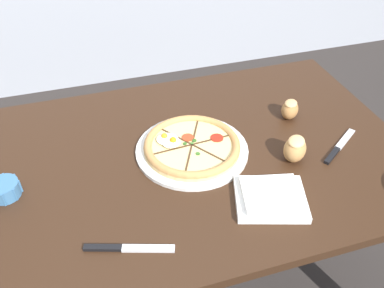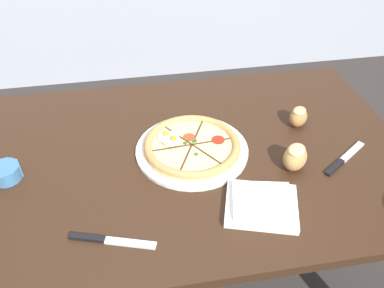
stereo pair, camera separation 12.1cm
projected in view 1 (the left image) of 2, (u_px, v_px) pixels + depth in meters
The scene contains 9 objects.
ground_plane at pixel (188, 286), 1.72m from camera, with size 12.00×12.00×0.00m, color #2D2826.
dining_table at pixel (187, 177), 1.31m from camera, with size 1.38×0.88×0.74m.
pizza at pixel (192, 147), 1.25m from camera, with size 0.35×0.35×0.05m.
ramekin_bowl at pixel (4, 189), 1.11m from camera, with size 0.09×0.09×0.04m.
napkin_folded at pixel (271, 197), 1.09m from camera, with size 0.23×0.21×0.04m.
bread_piece_near at pixel (290, 109), 1.38m from camera, with size 0.09×0.09×0.07m.
bread_piece_mid at pixel (295, 148), 1.21m from camera, with size 0.11×0.11×0.08m.
knife_main at pixel (339, 146), 1.28m from camera, with size 0.18×0.13×0.01m.
knife_spare at pixel (128, 248), 0.98m from camera, with size 0.22×0.08×0.01m.
Camera 1 is at (-0.26, -0.91, 1.56)m, focal length 38.00 mm.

